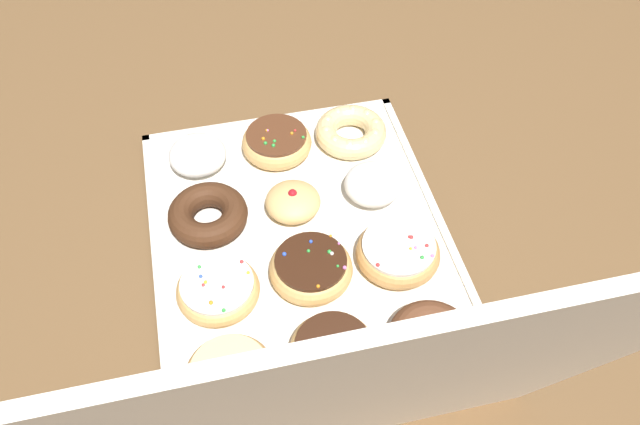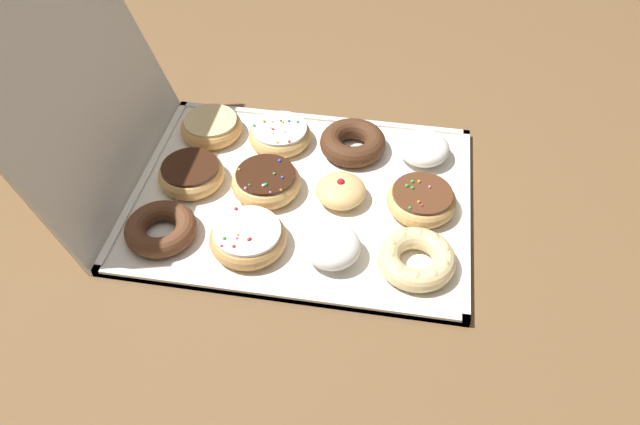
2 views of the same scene
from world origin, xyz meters
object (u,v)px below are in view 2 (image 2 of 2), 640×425
(cruller_donut_0, at_px, (416,259))
(sprinkle_donut_7, at_px, (266,183))
(sprinkle_donut_8, at_px, (280,134))
(chocolate_frosted_donut_10, at_px, (191,174))
(chocolate_cake_ring_donut_5, at_px, (353,143))
(powdered_filled_donut_3, at_px, (332,246))
(sprinkle_donut_6, at_px, (248,237))
(donut_box, at_px, (301,197))
(powdered_filled_donut_2, at_px, (423,148))
(glazed_ring_donut_11, at_px, (211,127))
(sprinkle_donut_1, at_px, (421,202))
(jelly_filled_donut_4, at_px, (341,190))
(chocolate_cake_ring_donut_9, at_px, (161,229))

(cruller_donut_0, height_order, sprinkle_donut_7, sprinkle_donut_7)
(sprinkle_donut_8, relative_size, chocolate_frosted_donut_10, 1.01)
(sprinkle_donut_7, height_order, chocolate_frosted_donut_10, sprinkle_donut_7)
(chocolate_cake_ring_donut_5, xyz_separation_m, sprinkle_donut_7, (-0.13, 0.13, 0.00))
(powdered_filled_donut_3, xyz_separation_m, chocolate_cake_ring_donut_5, (0.25, 0.00, -0.01))
(cruller_donut_0, height_order, sprinkle_donut_6, sprinkle_donut_6)
(donut_box, height_order, chocolate_frosted_donut_10, chocolate_frosted_donut_10)
(powdered_filled_donut_2, relative_size, chocolate_frosted_donut_10, 0.81)
(sprinkle_donut_8, height_order, chocolate_frosted_donut_10, same)
(powdered_filled_donut_3, xyz_separation_m, glazed_ring_donut_11, (0.26, 0.26, -0.01))
(powdered_filled_donut_3, relative_size, chocolate_cake_ring_donut_5, 0.74)
(sprinkle_donut_1, relative_size, jelly_filled_donut_4, 1.37)
(jelly_filled_donut_4, bearing_deg, cruller_donut_0, -133.76)
(sprinkle_donut_6, distance_m, sprinkle_donut_7, 0.12)
(donut_box, height_order, sprinkle_donut_8, sprinkle_donut_8)
(donut_box, height_order, powdered_filled_donut_2, powdered_filled_donut_2)
(donut_box, xyz_separation_m, powdered_filled_donut_3, (-0.13, -0.07, 0.03))
(chocolate_cake_ring_donut_5, xyz_separation_m, chocolate_frosted_donut_10, (-0.13, 0.26, 0.00))
(powdered_filled_donut_3, height_order, sprinkle_donut_8, powdered_filled_donut_3)
(chocolate_cake_ring_donut_5, height_order, sprinkle_donut_7, sprinkle_donut_7)
(sprinkle_donut_7, bearing_deg, sprinkle_donut_1, -90.02)
(powdered_filled_donut_3, bearing_deg, chocolate_frosted_donut_10, 64.39)
(donut_box, bearing_deg, chocolate_cake_ring_donut_5, -29.03)
(sprinkle_donut_8, bearing_deg, powdered_filled_donut_2, -90.20)
(powdered_filled_donut_3, height_order, chocolate_cake_ring_donut_5, powdered_filled_donut_3)
(cruller_donut_0, relative_size, powdered_filled_donut_3, 1.34)
(jelly_filled_donut_4, distance_m, glazed_ring_donut_11, 0.29)
(cruller_donut_0, relative_size, chocolate_cake_ring_donut_9, 1.05)
(glazed_ring_donut_11, bearing_deg, chocolate_frosted_donut_10, -178.70)
(donut_box, height_order, sprinkle_donut_1, sprinkle_donut_1)
(sprinkle_donut_8, xyz_separation_m, chocolate_frosted_donut_10, (-0.13, 0.13, 0.00))
(sprinkle_donut_6, bearing_deg, jelly_filled_donut_4, -44.71)
(chocolate_cake_ring_donut_5, xyz_separation_m, sprinkle_donut_6, (-0.25, 0.13, 0.00))
(powdered_filled_donut_2, xyz_separation_m, chocolate_cake_ring_donut_9, (-0.25, 0.39, -0.01))
(chocolate_cake_ring_donut_9, relative_size, glazed_ring_donut_11, 1.00)
(jelly_filled_donut_4, xyz_separation_m, sprinkle_donut_8, (0.13, 0.13, -0.00))
(chocolate_cake_ring_donut_5, relative_size, glazed_ring_donut_11, 1.04)
(chocolate_cake_ring_donut_9, bearing_deg, sprinkle_donut_6, -89.36)
(sprinkle_donut_1, distance_m, sprinkle_donut_8, 0.29)
(sprinkle_donut_7, distance_m, glazed_ring_donut_11, 0.19)
(chocolate_frosted_donut_10, bearing_deg, sprinkle_donut_1, -90.55)
(sprinkle_donut_7, bearing_deg, chocolate_frosted_donut_10, 88.40)
(sprinkle_donut_1, height_order, jelly_filled_donut_4, jelly_filled_donut_4)
(sprinkle_donut_7, xyz_separation_m, chocolate_frosted_donut_10, (0.00, 0.13, -0.00))
(cruller_donut_0, bearing_deg, chocolate_cake_ring_donut_9, 90.38)
(sprinkle_donut_6, relative_size, sprinkle_donut_7, 1.03)
(jelly_filled_donut_4, relative_size, sprinkle_donut_7, 0.72)
(jelly_filled_donut_4, height_order, glazed_ring_donut_11, jelly_filled_donut_4)
(sprinkle_donut_7, height_order, glazed_ring_donut_11, sprinkle_donut_7)
(chocolate_cake_ring_donut_9, bearing_deg, jelly_filled_donut_4, -64.15)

